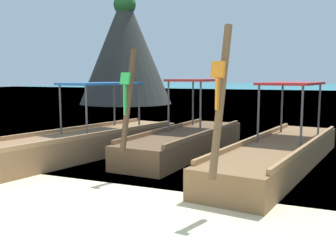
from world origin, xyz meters
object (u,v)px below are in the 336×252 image
at_px(longtail_boat_red_ribbon, 79,143).
at_px(longtail_boat_orange_ribbon, 280,152).
at_px(karst_rock, 124,49).
at_px(longtail_boat_green_ribbon, 186,140).

height_order(longtail_boat_red_ribbon, longtail_boat_orange_ribbon, longtail_boat_orange_ribbon).
bearing_deg(longtail_boat_red_ribbon, longtail_boat_orange_ribbon, 10.55).
height_order(longtail_boat_red_ribbon, karst_rock, karst_rock).
bearing_deg(longtail_boat_red_ribbon, longtail_boat_green_ribbon, 34.36).
relative_size(longtail_boat_green_ribbon, longtail_boat_orange_ribbon, 0.83).
relative_size(longtail_boat_orange_ribbon, karst_rock, 0.85).
bearing_deg(karst_rock, longtail_boat_red_ribbon, -63.62).
bearing_deg(longtail_boat_green_ribbon, longtail_boat_red_ribbon, -145.64).
xyz_separation_m(longtail_boat_red_ribbon, longtail_boat_green_ribbon, (2.37, 1.62, -0.00)).
bearing_deg(longtail_boat_orange_ribbon, longtail_boat_green_ribbon, 165.08).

